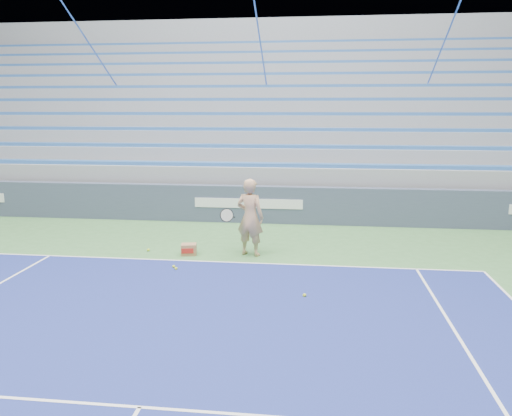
{
  "coord_description": "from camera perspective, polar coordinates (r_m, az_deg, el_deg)",
  "views": [
    {
      "loc": [
        1.93,
        1.46,
        3.38
      ],
      "look_at": [
        0.63,
        12.38,
        1.15
      ],
      "focal_mm": 35.0,
      "sensor_mm": 36.0,
      "label": 1
    }
  ],
  "objects": [
    {
      "name": "sponsor_barrier",
      "position": [
        14.82,
        -0.8,
        0.45
      ],
      "size": [
        30.0,
        0.32,
        1.1
      ],
      "color": "#3B455B",
      "rests_on": "ground"
    },
    {
      "name": "bleachers",
      "position": [
        20.26,
        1.33,
        8.56
      ],
      "size": [
        31.0,
        9.15,
        7.3
      ],
      "color": "gray",
      "rests_on": "ground"
    },
    {
      "name": "tennis_player",
      "position": [
        11.44,
        -0.7,
        -1.07
      ],
      "size": [
        0.98,
        0.92,
        1.8
      ],
      "color": "tan",
      "rests_on": "ground"
    },
    {
      "name": "ball_box",
      "position": [
        11.74,
        -7.68,
        -4.71
      ],
      "size": [
        0.39,
        0.33,
        0.26
      ],
      "color": "#946A47",
      "rests_on": "ground"
    },
    {
      "name": "tennis_ball_0",
      "position": [
        9.21,
        5.57,
        -9.9
      ],
      "size": [
        0.07,
        0.07,
        0.07
      ],
      "primitive_type": "sphere",
      "color": "#C3D72C",
      "rests_on": "ground"
    },
    {
      "name": "tennis_ball_1",
      "position": [
        10.73,
        -9.13,
        -6.85
      ],
      "size": [
        0.07,
        0.07,
        0.07
      ],
      "primitive_type": "sphere",
      "color": "#C3D72C",
      "rests_on": "ground"
    },
    {
      "name": "tennis_ball_2",
      "position": [
        12.21,
        -12.2,
        -4.7
      ],
      "size": [
        0.07,
        0.07,
        0.07
      ],
      "primitive_type": "sphere",
      "color": "#C3D72C",
      "rests_on": "ground"
    },
    {
      "name": "tennis_ball_3",
      "position": [
        10.87,
        -9.37,
        -6.62
      ],
      "size": [
        0.07,
        0.07,
        0.07
      ],
      "primitive_type": "sphere",
      "color": "#C3D72C",
      "rests_on": "ground"
    }
  ]
}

